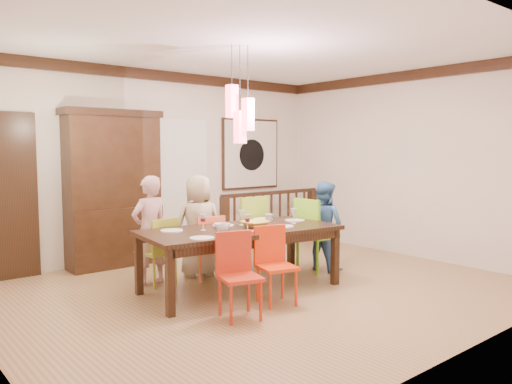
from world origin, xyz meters
TOP-DOWN VIEW (x-y plane):
  - floor at (0.00, 0.00)m, footprint 6.00×6.00m
  - ceiling at (0.00, 0.00)m, footprint 6.00×6.00m
  - wall_back at (0.00, 2.50)m, footprint 6.00×0.00m
  - wall_right at (3.00, 0.00)m, footprint 0.00×5.00m
  - crown_molding at (0.00, 0.00)m, footprint 6.00×5.00m
  - white_doorway at (0.35, 2.46)m, footprint 0.97×0.05m
  - painting at (1.80, 2.46)m, footprint 1.25×0.06m
  - pendant_cluster at (-0.22, 0.16)m, footprint 0.27×0.21m
  - dining_table at (-0.22, 0.16)m, footprint 2.48×1.35m
  - chair_far_left at (-0.89, 0.98)m, footprint 0.41×0.41m
  - chair_far_mid at (-0.25, 0.85)m, footprint 0.45×0.45m
  - chair_far_right at (0.46, 0.93)m, footprint 0.47×0.47m
  - chair_near_left at (-0.86, -0.66)m, footprint 0.48×0.48m
  - chair_near_mid at (-0.27, -0.55)m, footprint 0.47×0.47m
  - chair_end_right at (1.15, 0.21)m, footprint 0.47×0.47m
  - china_hutch at (-0.88, 2.30)m, footprint 1.42×0.46m
  - balustrade at (1.85, 1.95)m, footprint 2.13×0.12m
  - person_far_left at (-0.96, 1.06)m, footprint 0.54×0.39m
  - person_far_mid at (-0.26, 1.02)m, footprint 0.76×0.60m
  - person_end_right at (1.27, 0.19)m, footprint 0.53×0.65m
  - serving_bowl at (-0.06, 0.08)m, footprint 0.34×0.34m
  - small_bowl at (-0.41, 0.27)m, footprint 0.20×0.20m
  - cup_left at (-0.60, 0.00)m, footprint 0.15×0.15m
  - cup_right at (0.38, 0.34)m, footprint 0.11×0.11m
  - plate_far_left at (-0.98, 0.47)m, footprint 0.26×0.26m
  - plate_far_mid at (-0.29, 0.41)m, footprint 0.26×0.26m
  - plate_far_right at (0.44, 0.52)m, footprint 0.26×0.26m
  - plate_near_left at (-0.97, -0.15)m, footprint 0.26×0.26m
  - plate_near_mid at (0.22, -0.11)m, footprint 0.26×0.26m
  - plate_end_right at (0.68, 0.16)m, footprint 0.26×0.26m
  - wine_glass_a at (-0.67, 0.29)m, footprint 0.08×0.08m
  - wine_glass_b at (-0.08, 0.32)m, footprint 0.08×0.08m
  - wine_glass_c at (-0.28, -0.05)m, footprint 0.08×0.08m
  - wine_glass_d at (0.52, 0.01)m, footprint 0.08×0.08m
  - napkin at (-0.35, -0.13)m, footprint 0.18×0.14m

SIDE VIEW (x-z plane):
  - floor at x=0.00m, z-range 0.00..0.00m
  - chair_far_mid at x=-0.25m, z-range 0.06..0.90m
  - chair_near_mid at x=-0.27m, z-range 0.06..0.91m
  - chair_far_left at x=-0.89m, z-range 0.06..0.91m
  - chair_near_left at x=-0.86m, z-range 0.06..0.92m
  - balustrade at x=1.85m, z-range 0.02..0.98m
  - chair_end_right at x=1.15m, z-range 0.07..1.09m
  - chair_far_right at x=0.46m, z-range 0.08..1.11m
  - person_end_right at x=1.27m, z-range 0.00..1.24m
  - dining_table at x=-0.22m, z-range 0.30..1.05m
  - person_far_mid at x=-0.26m, z-range 0.00..1.36m
  - person_far_left at x=-0.96m, z-range 0.00..1.37m
  - plate_far_left at x=-0.98m, z-range 0.75..0.76m
  - plate_far_mid at x=-0.29m, z-range 0.75..0.76m
  - plate_far_right at x=0.44m, z-range 0.75..0.76m
  - plate_near_left at x=-0.97m, z-range 0.75..0.76m
  - plate_near_mid at x=0.22m, z-range 0.75..0.76m
  - plate_end_right at x=0.68m, z-range 0.75..0.76m
  - napkin at x=-0.35m, z-range 0.75..0.76m
  - small_bowl at x=-0.41m, z-range 0.75..0.81m
  - serving_bowl at x=-0.06m, z-range 0.75..0.83m
  - cup_right at x=0.38m, z-range 0.75..0.85m
  - cup_left at x=-0.60m, z-range 0.75..0.85m
  - wine_glass_a at x=-0.67m, z-range 0.75..0.94m
  - wine_glass_b at x=-0.08m, z-range 0.75..0.94m
  - wine_glass_c at x=-0.28m, z-range 0.75..0.94m
  - wine_glass_d at x=0.52m, z-range 0.75..0.94m
  - white_doorway at x=0.35m, z-range -0.06..2.16m
  - china_hutch at x=-0.88m, z-range 0.00..2.25m
  - wall_back at x=0.00m, z-range -1.55..4.45m
  - wall_right at x=3.00m, z-range -1.05..3.95m
  - painting at x=1.80m, z-range 0.97..2.22m
  - pendant_cluster at x=-0.22m, z-range 1.54..2.68m
  - crown_molding at x=0.00m, z-range 2.74..2.90m
  - ceiling at x=0.00m, z-range 2.90..2.90m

